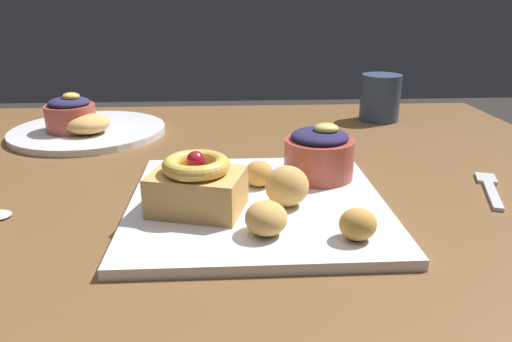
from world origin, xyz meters
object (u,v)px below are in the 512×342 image
(fritter_front, at_px, (358,224))
(fritter_back, at_px, (266,218))
(fritter_middle, at_px, (287,186))
(fork, at_px, (490,188))
(coffee_mug, at_px, (380,98))
(back_plate, at_px, (89,131))
(back_pastry, at_px, (88,124))
(front_plate, at_px, (257,203))
(fritter_extra, at_px, (259,174))
(berry_ramekin, at_px, (319,153))
(back_ramekin, at_px, (70,114))
(cake_slice, at_px, (197,185))

(fritter_front, distance_m, fritter_back, 0.09)
(fritter_middle, bearing_deg, fork, 12.33)
(fritter_back, height_order, coffee_mug, coffee_mug)
(back_plate, height_order, back_pastry, back_pastry)
(fritter_front, distance_m, fritter_middle, 0.11)
(back_plate, bearing_deg, back_pastry, -73.94)
(front_plate, distance_m, back_pastry, 0.42)
(fritter_back, relative_size, fritter_extra, 1.23)
(fritter_back, xyz_separation_m, fork, (0.31, 0.13, -0.03))
(back_pastry, bearing_deg, fritter_middle, -46.01)
(fritter_middle, bearing_deg, berry_ramekin, 59.27)
(berry_ramekin, xyz_separation_m, back_pastry, (-0.37, 0.24, -0.02))
(back_ramekin, bearing_deg, back_pastry, -31.47)
(cake_slice, xyz_separation_m, berry_ramekin, (0.15, 0.10, 0.00))
(cake_slice, height_order, fork, cake_slice)
(front_plate, bearing_deg, fork, 7.50)
(back_ramekin, height_order, coffee_mug, coffee_mug)
(cake_slice, relative_size, fritter_back, 2.55)
(front_plate, distance_m, fritter_middle, 0.05)
(cake_slice, bearing_deg, front_plate, 22.44)
(cake_slice, bearing_deg, back_pastry, 122.43)
(front_plate, xyz_separation_m, fritter_extra, (0.00, 0.04, 0.02))
(fritter_front, height_order, back_pastry, back_pastry)
(back_ramekin, bearing_deg, coffee_mug, 8.74)
(berry_ramekin, height_order, coffee_mug, coffee_mug)
(berry_ramekin, distance_m, fritter_extra, 0.09)
(back_plate, height_order, coffee_mug, coffee_mug)
(fritter_extra, bearing_deg, fritter_middle, -64.89)
(front_plate, height_order, cake_slice, cake_slice)
(front_plate, distance_m, fritter_front, 0.14)
(front_plate, bearing_deg, coffee_mug, 56.64)
(fritter_extra, xyz_separation_m, fork, (0.31, 0.00, -0.03))
(back_plate, xyz_separation_m, back_pastry, (0.01, -0.04, 0.02))
(berry_ramekin, xyz_separation_m, coffee_mug, (0.19, 0.35, 0.00))
(front_plate, relative_size, fritter_front, 8.02)
(berry_ramekin, distance_m, fritter_middle, 0.10)
(fritter_middle, relative_size, fritter_back, 1.11)
(cake_slice, relative_size, fritter_extra, 3.13)
(fritter_front, xyz_separation_m, fritter_back, (-0.09, 0.02, 0.00))
(fritter_front, bearing_deg, back_plate, 130.68)
(back_plate, bearing_deg, cake_slice, -58.99)
(fritter_back, height_order, back_pastry, same)
(cake_slice, xyz_separation_m, fork, (0.38, 0.07, -0.04))
(back_plate, bearing_deg, fritter_middle, -48.11)
(back_pastry, bearing_deg, fritter_front, -47.69)
(berry_ramekin, distance_m, fork, 0.23)
(fritter_middle, xyz_separation_m, fork, (0.28, 0.06, -0.03))
(cake_slice, relative_size, berry_ramekin, 1.26)
(fritter_middle, relative_size, fork, 0.41)
(back_plate, bearing_deg, fritter_front, -49.32)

